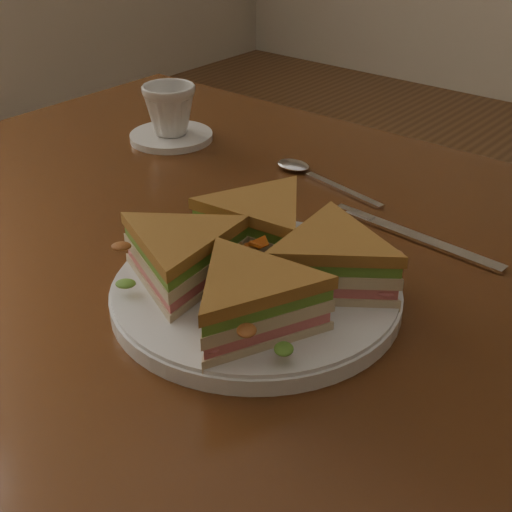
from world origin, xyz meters
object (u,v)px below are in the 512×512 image
object	(u,v)px
knife	(409,235)
plate	(256,294)
table	(274,324)
spoon	(305,171)
coffee_cup	(170,110)
sandwich_wedges	(256,261)
saucer	(171,137)

from	to	relation	value
knife	plate	bearing A→B (deg)	-100.00
table	spoon	xyz separation A→B (m)	(-0.10, 0.19, 0.10)
knife	coffee_cup	bearing A→B (deg)	177.69
sandwich_wedges	knife	bearing A→B (deg)	76.37
table	knife	bearing A→B (deg)	50.55
saucer	coffee_cup	xyz separation A→B (m)	(0.00, 0.00, 0.04)
table	spoon	distance (m)	0.23
spoon	coffee_cup	distance (m)	0.24
table	coffee_cup	bearing A→B (deg)	153.27
table	spoon	size ratio (longest dim) A/B	6.60
plate	spoon	bearing A→B (deg)	117.42
table	spoon	bearing A→B (deg)	117.16
saucer	spoon	bearing A→B (deg)	5.53
spoon	table	bearing A→B (deg)	-51.67
table	plate	size ratio (longest dim) A/B	4.30
table	coffee_cup	size ratio (longest dim) A/B	15.29
table	saucer	size ratio (longest dim) A/B	9.73
spoon	knife	bearing A→B (deg)	-7.72
saucer	coffee_cup	world-z (taller)	coffee_cup
sandwich_wedges	saucer	distance (m)	0.45
plate	knife	distance (m)	0.22
plate	sandwich_wedges	xyz separation A→B (m)	(0.00, 0.00, 0.04)
spoon	knife	xyz separation A→B (m)	(0.19, -0.07, -0.00)
table	saucer	xyz separation A→B (m)	(-0.33, 0.16, 0.10)
table	sandwich_wedges	bearing A→B (deg)	-62.06
table	saucer	distance (m)	0.38
coffee_cup	knife	bearing A→B (deg)	15.95
coffee_cup	sandwich_wedges	bearing A→B (deg)	-12.34
plate	sandwich_wedges	bearing A→B (deg)	90.00
knife	saucer	world-z (taller)	saucer
spoon	knife	world-z (taller)	spoon
plate	sandwich_wedges	distance (m)	0.04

